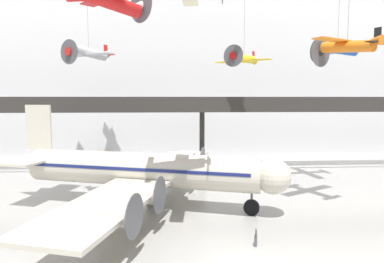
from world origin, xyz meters
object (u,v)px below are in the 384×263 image
(suspended_plane_orange_highwing, at_px, (347,46))
(suspended_plane_blue_trainer, at_px, (337,50))
(suspended_plane_yellow_lowwing, at_px, (244,59))
(suspended_plane_red_highwing, at_px, (110,1))
(airliner_silver_main, at_px, (140,170))
(info_sign_pedestal, at_px, (256,239))
(suspended_plane_silver_racer, at_px, (89,53))

(suspended_plane_orange_highwing, distance_m, suspended_plane_blue_trainer, 9.15)
(suspended_plane_yellow_lowwing, bearing_deg, suspended_plane_red_highwing, -13.22)
(airliner_silver_main, xyz_separation_m, info_sign_pedestal, (8.15, -8.76, -2.82))
(suspended_plane_orange_highwing, relative_size, suspended_plane_blue_trainer, 1.10)
(suspended_plane_orange_highwing, xyz_separation_m, suspended_plane_blue_trainer, (3.41, 8.44, 0.90))
(suspended_plane_yellow_lowwing, bearing_deg, suspended_plane_orange_highwing, 62.34)
(suspended_plane_red_highwing, distance_m, info_sign_pedestal, 22.81)
(info_sign_pedestal, bearing_deg, suspended_plane_blue_trainer, 70.64)
(suspended_plane_blue_trainer, xyz_separation_m, suspended_plane_red_highwing, (-23.33, -5.43, 3.17))
(suspended_plane_yellow_lowwing, bearing_deg, suspended_plane_silver_racer, -61.21)
(suspended_plane_orange_highwing, bearing_deg, suspended_plane_blue_trainer, -50.24)
(suspended_plane_orange_highwing, height_order, suspended_plane_blue_trainer, suspended_plane_blue_trainer)
(airliner_silver_main, distance_m, suspended_plane_red_highwing, 14.98)
(suspended_plane_yellow_lowwing, xyz_separation_m, suspended_plane_orange_highwing, (5.67, -13.72, -0.42))
(suspended_plane_silver_racer, relative_size, suspended_plane_blue_trainer, 0.98)
(suspended_plane_blue_trainer, bearing_deg, suspended_plane_orange_highwing, 58.91)
(airliner_silver_main, relative_size, info_sign_pedestal, 23.75)
(suspended_plane_yellow_lowwing, height_order, info_sign_pedestal, suspended_plane_yellow_lowwing)
(suspended_plane_red_highwing, bearing_deg, suspended_plane_yellow_lowwing, -5.22)
(suspended_plane_red_highwing, bearing_deg, suspended_plane_silver_racer, 67.46)
(suspended_plane_red_highwing, relative_size, info_sign_pedestal, 6.28)
(suspended_plane_red_highwing, bearing_deg, suspended_plane_orange_highwing, -50.73)
(suspended_plane_silver_racer, distance_m, suspended_plane_red_highwing, 15.62)
(suspended_plane_blue_trainer, relative_size, info_sign_pedestal, 7.79)
(airliner_silver_main, relative_size, suspended_plane_blue_trainer, 3.05)
(suspended_plane_red_highwing, bearing_deg, info_sign_pedestal, -85.13)
(suspended_plane_silver_racer, distance_m, suspended_plane_blue_trainer, 29.91)
(suspended_plane_orange_highwing, bearing_deg, suspended_plane_silver_racer, 26.80)
(suspended_plane_blue_trainer, xyz_separation_m, info_sign_pedestal, (-12.66, -15.37, -14.37))
(suspended_plane_orange_highwing, bearing_deg, info_sign_pedestal, 98.55)
(suspended_plane_red_highwing, bearing_deg, airliner_silver_main, -67.29)
(suspended_plane_blue_trainer, relative_size, suspended_plane_red_highwing, 1.24)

